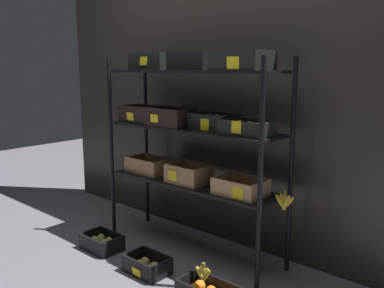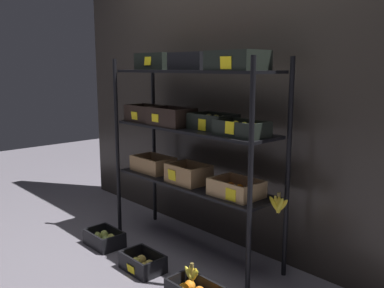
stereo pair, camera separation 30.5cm
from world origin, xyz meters
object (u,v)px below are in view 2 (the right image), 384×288
object	(u,v)px
crate_ground_pear	(104,239)
crate_ground_apple_gold	(143,264)
display_rack	(191,125)
banana_bunch_loose	(192,274)

from	to	relation	value
crate_ground_pear	crate_ground_apple_gold	size ratio (longest dim) A/B	1.03
display_rack	crate_ground_pear	size ratio (longest dim) A/B	5.02
display_rack	banana_bunch_loose	world-z (taller)	display_rack
crate_ground_pear	crate_ground_apple_gold	bearing A→B (deg)	-2.36
display_rack	crate_ground_apple_gold	world-z (taller)	display_rack
display_rack	crate_ground_pear	xyz separation A→B (m)	(-0.53, -0.45, -0.93)
crate_ground_pear	banana_bunch_loose	size ratio (longest dim) A/B	2.47
crate_ground_apple_gold	display_rack	bearing A→B (deg)	90.99
display_rack	crate_ground_pear	world-z (taller)	display_rack
crate_ground_pear	banana_bunch_loose	distance (m)	1.05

